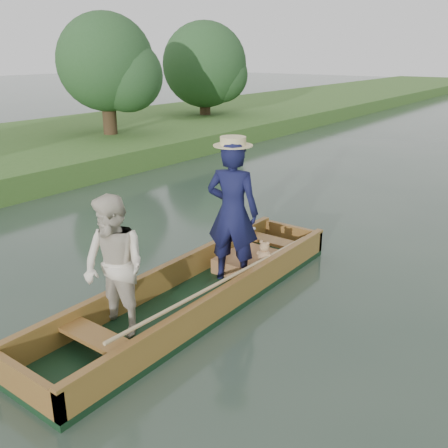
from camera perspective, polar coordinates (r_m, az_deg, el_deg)
The scene contains 3 objects.
ground at distance 6.62m, azimuth -3.15°, elevation -9.17°, with size 120.00×120.00×0.00m, color #283D30.
trees_far at distance 14.59m, azimuth 6.57°, elevation 16.85°, with size 21.90×10.92×4.29m.
punt at distance 6.33m, azimuth -3.93°, elevation -3.96°, with size 1.16×5.00×2.08m.
Camera 1 is at (3.77, -4.44, 3.15)m, focal length 40.00 mm.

